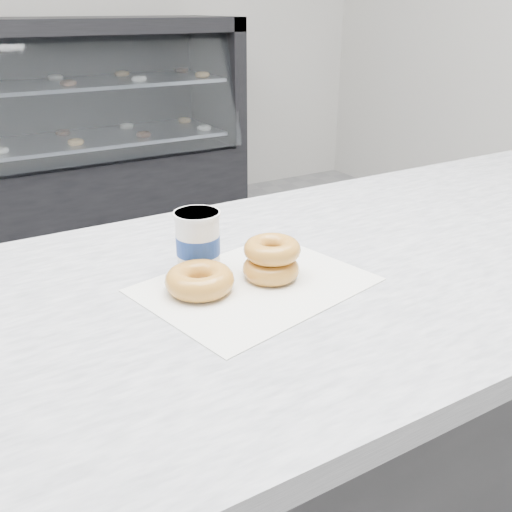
{
  "coord_description": "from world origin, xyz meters",
  "views": [
    {
      "loc": [
        -0.55,
        -1.31,
        1.31
      ],
      "look_at": [
        -0.12,
        -0.58,
        0.93
      ],
      "focal_mm": 40.0,
      "sensor_mm": 36.0,
      "label": 1
    }
  ],
  "objects": [
    {
      "name": "donut_single",
      "position": [
        -0.22,
        -0.59,
        0.92
      ],
      "size": [
        0.12,
        0.12,
        0.04
      ],
      "primitive_type": "torus",
      "rotation": [
        0.0,
        0.0,
        0.1
      ],
      "color": "gold",
      "rests_on": "wax_paper"
    },
    {
      "name": "wax_paper",
      "position": [
        -0.14,
        -0.61,
        0.9
      ],
      "size": [
        0.39,
        0.33,
        0.0
      ],
      "primitive_type": "cube",
      "rotation": [
        0.0,
        0.0,
        0.21
      ],
      "color": "white",
      "rests_on": "counter"
    },
    {
      "name": "donut_stack",
      "position": [
        -0.1,
        -0.61,
        0.93
      ],
      "size": [
        0.12,
        0.12,
        0.06
      ],
      "color": "gold",
      "rests_on": "wax_paper"
    },
    {
      "name": "coffee_cup",
      "position": [
        -0.19,
        -0.52,
        0.95
      ],
      "size": [
        0.08,
        0.08,
        0.1
      ],
      "rotation": [
        0.0,
        0.0,
        -0.07
      ],
      "color": "white",
      "rests_on": "counter"
    },
    {
      "name": "counter",
      "position": [
        0.0,
        -0.6,
        0.45
      ],
      "size": [
        3.06,
        0.76,
        0.9
      ],
      "color": "#333335",
      "rests_on": "ground"
    },
    {
      "name": "ground",
      "position": [
        0.0,
        0.0,
        0.0
      ],
      "size": [
        5.0,
        5.0,
        0.0
      ],
      "primitive_type": "plane",
      "color": "gray",
      "rests_on": "ground"
    },
    {
      "name": "display_case",
      "position": [
        0.0,
        2.12,
        0.49
      ],
      "size": [
        2.4,
        0.74,
        1.25
      ],
      "color": "black",
      "rests_on": "ground"
    }
  ]
}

